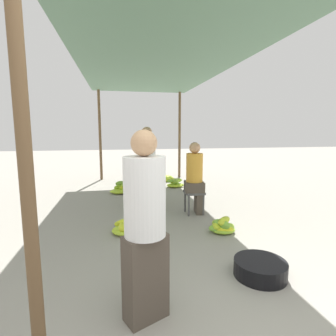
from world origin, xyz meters
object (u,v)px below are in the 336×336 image
Objects in this scene: basin_black at (260,268)px; banana_pile_right_1 at (175,183)px; banana_pile_right_0 at (222,227)px; crate_near at (144,197)px; banana_pile_left_1 at (121,189)px; shopper_walking_mid at (147,166)px; banana_pile_right_2 at (167,179)px; stool at (194,196)px; banana_pile_left_0 at (128,227)px; vendor_foreground at (145,225)px; vendor_seated at (195,177)px.

banana_pile_right_1 is (0.08, 4.49, 0.02)m from basin_black.
banana_pile_right_0 reaches higher than crate_near.
shopper_walking_mid reaches higher than banana_pile_left_1.
banana_pile_right_2 is 0.33× the size of shopper_walking_mid.
stool is 0.79× the size of banana_pile_right_2.
stool is 1.26m from crate_near.
banana_pile_right_0 is (0.07, 1.19, 0.01)m from basin_black.
banana_pile_left_1 reaches higher than basin_black.
vendor_foreground is at bearing -87.97° from banana_pile_left_0.
basin_black is at bearing -71.55° from banana_pile_left_1.
stool reaches higher than banana_pile_left_0.
vendor_foreground reaches higher than banana_pile_left_0.
stool reaches higher than crate_near.
banana_pile_right_0 is at bearing -82.83° from vendor_seated.
vendor_seated is 1.16m from banana_pile_right_0.
banana_pile_left_0 is at bearing 167.58° from banana_pile_right_0.
stool is at bearing -173.11° from vendor_seated.
banana_pile_left_0 is 1.08× the size of banana_pile_right_0.
shopper_walking_mid is at bearing 139.80° from stool.
vendor_seated is at bearing 97.17° from banana_pile_right_0.
crate_near reaches higher than banana_pile_left_0.
banana_pile_right_0 is (1.43, -2.90, -0.01)m from banana_pile_left_1.
banana_pile_right_1 is 1.71m from crate_near.
banana_pile_right_0 is at bearing -89.23° from banana_pile_right_2.
vendor_foreground reaches higher than banana_pile_right_1.
stool is 0.84× the size of crate_near.
stool is at bearing -40.20° from shopper_walking_mid.
vendor_foreground is at bearing -129.93° from banana_pile_right_0.
banana_pile_right_2 is at bearing 88.77° from vendor_seated.
banana_pile_left_1 is at bearing 91.46° from vendor_foreground.
banana_pile_left_0 is at bearing -151.29° from stool.
banana_pile_left_1 is (-1.29, 1.91, -0.24)m from stool.
banana_pile_right_0 is (1.39, -0.31, 0.02)m from banana_pile_left_0.
banana_pile_right_2 is (-0.06, 4.16, -0.02)m from banana_pile_right_0.
banana_pile_right_1 is at bearing 54.36° from crate_near.
banana_pile_right_1 is 2.03m from shopper_walking_mid.
banana_pile_right_2 is at bearing 77.58° from vendor_foreground.
shopper_walking_mid is (0.50, -1.25, 0.73)m from banana_pile_left_1.
basin_black is (1.25, 0.39, -0.71)m from vendor_foreground.
vendor_seated is at bearing 65.01° from vendor_foreground.
stool reaches higher than banana_pile_right_2.
vendor_seated is at bearing 28.42° from banana_pile_left_0.
vendor_foreground is 1.16× the size of vendor_seated.
banana_pile_left_1 reaches higher than banana_pile_right_2.
vendor_seated is 2.59× the size of banana_pile_right_1.
banana_pile_right_2 is (1.38, 1.26, -0.03)m from banana_pile_left_1.
shopper_walking_mid reaches higher than banana_pile_left_0.
banana_pile_right_0 is (1.32, 1.58, -0.70)m from vendor_foreground.
vendor_foreground is 2.98× the size of banana_pile_left_1.
crate_near is at bearing 132.53° from stool.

